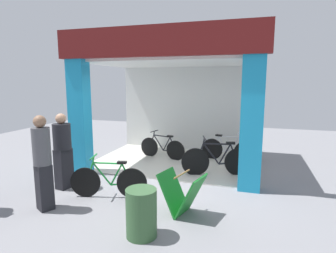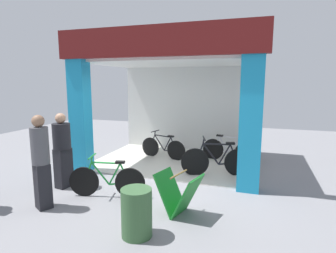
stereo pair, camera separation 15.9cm
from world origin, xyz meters
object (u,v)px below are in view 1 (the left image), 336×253
at_px(pedestrian_0, 43,162).
at_px(trash_bin, 141,213).
at_px(bicycle_inside_0, 162,148).
at_px(bicycle_inside_1, 217,160).
at_px(sandwich_board_sign, 182,194).
at_px(pedestrian_2, 63,150).
at_px(bicycle_parked_0, 109,181).
at_px(bicycle_inside_2, 228,149).

distance_m(pedestrian_0, trash_bin, 2.10).
bearing_deg(trash_bin, bicycle_inside_0, 104.13).
xyz_separation_m(bicycle_inside_1, sandwich_board_sign, (-0.32, -2.22, -0.01)).
bearing_deg(pedestrian_2, bicycle_parked_0, -8.08).
relative_size(bicycle_inside_0, bicycle_parked_0, 0.98).
bearing_deg(pedestrian_2, sandwich_board_sign, -9.05).
height_order(bicycle_inside_0, pedestrian_0, pedestrian_0).
xyz_separation_m(sandwich_board_sign, pedestrian_0, (-2.41, -0.54, 0.51)).
bearing_deg(pedestrian_0, bicycle_inside_2, 55.02).
height_order(sandwich_board_sign, pedestrian_2, pedestrian_2).
height_order(pedestrian_0, pedestrian_2, pedestrian_0).
height_order(bicycle_inside_2, sandwich_board_sign, bicycle_inside_2).
bearing_deg(sandwich_board_sign, pedestrian_0, -167.48).
height_order(bicycle_inside_0, trash_bin, bicycle_inside_0).
distance_m(bicycle_inside_1, pedestrian_2, 3.58).
distance_m(bicycle_inside_2, pedestrian_0, 5.05).
relative_size(bicycle_inside_2, sandwich_board_sign, 1.85).
bearing_deg(bicycle_inside_0, trash_bin, -75.87).
height_order(bicycle_parked_0, pedestrian_2, pedestrian_2).
bearing_deg(bicycle_inside_0, bicycle_parked_0, -92.31).
bearing_deg(bicycle_inside_0, pedestrian_0, -104.19).
bearing_deg(trash_bin, sandwich_board_sign, 65.05).
bearing_deg(bicycle_inside_1, trash_bin, -103.23).
xyz_separation_m(bicycle_inside_0, bicycle_inside_2, (1.91, 0.28, 0.02)).
xyz_separation_m(pedestrian_0, trash_bin, (2.01, -0.32, -0.51)).
relative_size(bicycle_inside_0, bicycle_inside_2, 0.94).
height_order(bicycle_inside_2, pedestrian_0, pedestrian_0).
bearing_deg(trash_bin, pedestrian_2, 151.03).
xyz_separation_m(bicycle_inside_0, bicycle_parked_0, (-0.12, -3.02, 0.01)).
xyz_separation_m(bicycle_inside_0, pedestrian_0, (-0.97, -3.83, 0.55)).
relative_size(sandwich_board_sign, pedestrian_2, 0.52).
xyz_separation_m(bicycle_parked_0, pedestrian_2, (-1.18, 0.17, 0.51)).
xyz_separation_m(bicycle_parked_0, pedestrian_0, (-0.85, -0.81, 0.54)).
height_order(sandwich_board_sign, pedestrian_0, pedestrian_0).
bearing_deg(pedestrian_0, bicycle_parked_0, 43.60).
xyz_separation_m(bicycle_inside_0, pedestrian_2, (-1.30, -2.86, 0.52)).
relative_size(pedestrian_0, pedestrian_2, 1.05).
distance_m(sandwich_board_sign, trash_bin, 0.95).
relative_size(sandwich_board_sign, pedestrian_0, 0.49).
height_order(bicycle_inside_0, bicycle_inside_2, bicycle_inside_2).
distance_m(bicycle_inside_2, sandwich_board_sign, 3.61).
bearing_deg(bicycle_inside_1, sandwich_board_sign, -98.30).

